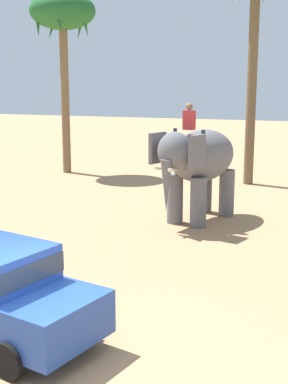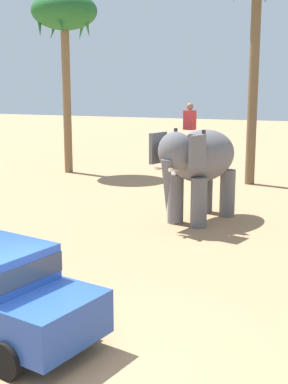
% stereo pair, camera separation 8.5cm
% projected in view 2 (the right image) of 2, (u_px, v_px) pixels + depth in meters
% --- Properties ---
extents(ground_plane, '(120.00, 120.00, 0.00)m').
position_uv_depth(ground_plane, '(43.00, 371.00, 8.38)').
color(ground_plane, tan).
extents(elephant_with_mahout, '(2.44, 4.02, 3.88)m').
position_uv_depth(elephant_with_mahout, '(199.00, 161.00, 17.23)').
color(elephant_with_mahout, slate).
rests_on(elephant_with_mahout, ground).
extents(palm_tree_near_hut, '(3.20, 3.20, 8.82)m').
position_uv_depth(palm_tree_near_hut, '(64.00, 17.00, 25.74)').
color(palm_tree_near_hut, brown).
rests_on(palm_tree_near_hut, ground).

